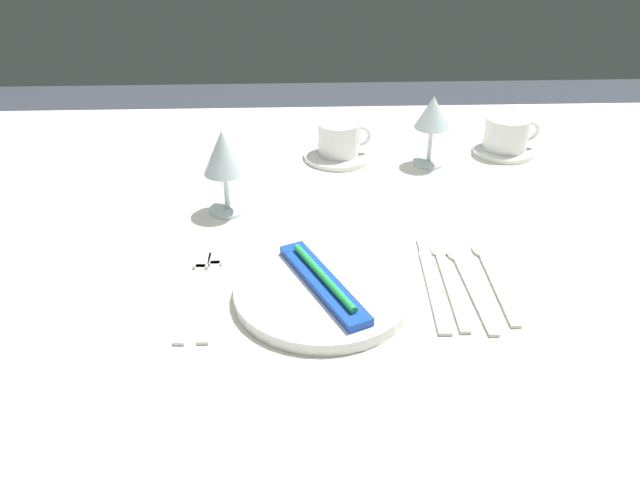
{
  "coord_description": "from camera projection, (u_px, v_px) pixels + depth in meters",
  "views": [
    {
      "loc": [
        -0.03,
        -0.95,
        1.29
      ],
      "look_at": [
        0.01,
        -0.09,
        0.76
      ],
      "focal_mm": 37.23,
      "sensor_mm": 36.0,
      "label": 1
    }
  ],
  "objects": [
    {
      "name": "wine_glass_centre",
      "position": [
        223.0,
        156.0,
        1.08
      ],
      "size": [
        0.07,
        0.07,
        0.15
      ],
      "color": "silver",
      "rests_on": "dining_table"
    },
    {
      "name": "toothbrush_package",
      "position": [
        323.0,
        282.0,
        0.9
      ],
      "size": [
        0.12,
        0.21,
        0.02
      ],
      "color": "blue",
      "rests_on": "dinner_plate"
    },
    {
      "name": "coffee_cup_left",
      "position": [
        340.0,
        138.0,
        1.29
      ],
      "size": [
        0.11,
        0.08,
        0.06
      ],
      "color": "white",
      "rests_on": "saucer_left"
    },
    {
      "name": "wine_glass_left",
      "position": [
        433.0,
        116.0,
        1.24
      ],
      "size": [
        0.07,
        0.07,
        0.14
      ],
      "color": "silver",
      "rests_on": "dining_table"
    },
    {
      "name": "dining_table",
      "position": [
        315.0,
        265.0,
        1.13
      ],
      "size": [
        1.8,
        1.11,
        0.74
      ],
      "color": "silver",
      "rests_on": "ground"
    },
    {
      "name": "fork_outer",
      "position": [
        211.0,
        288.0,
        0.93
      ],
      "size": [
        0.02,
        0.22,
        0.0
      ],
      "color": "beige",
      "rests_on": "dining_table"
    },
    {
      "name": "coffee_cup_right",
      "position": [
        507.0,
        133.0,
        1.32
      ],
      "size": [
        0.11,
        0.09,
        0.06
      ],
      "color": "white",
      "rests_on": "saucer_right"
    },
    {
      "name": "saucer_left",
      "position": [
        339.0,
        155.0,
        1.31
      ],
      "size": [
        0.14,
        0.14,
        0.01
      ],
      "primitive_type": "cylinder",
      "color": "white",
      "rests_on": "dining_table"
    },
    {
      "name": "spoon_dessert",
      "position": [
        466.0,
        277.0,
        0.96
      ],
      "size": [
        0.03,
        0.22,
        0.01
      ],
      "color": "beige",
      "rests_on": "dining_table"
    },
    {
      "name": "dinner_knife",
      "position": [
        433.0,
        284.0,
        0.94
      ],
      "size": [
        0.03,
        0.23,
        0.0
      ],
      "color": "beige",
      "rests_on": "dining_table"
    },
    {
      "name": "fork_inner",
      "position": [
        194.0,
        290.0,
        0.93
      ],
      "size": [
        0.03,
        0.21,
        0.0
      ],
      "color": "beige",
      "rests_on": "dining_table"
    },
    {
      "name": "spoon_tea",
      "position": [
        491.0,
        271.0,
        0.97
      ],
      "size": [
        0.03,
        0.21,
        0.01
      ],
      "color": "beige",
      "rests_on": "dining_table"
    },
    {
      "name": "dinner_plate",
      "position": [
        323.0,
        292.0,
        0.91
      ],
      "size": [
        0.25,
        0.25,
        0.02
      ],
      "primitive_type": "cylinder",
      "color": "white",
      "rests_on": "dining_table"
    },
    {
      "name": "saucer_right",
      "position": [
        504.0,
        150.0,
        1.34
      ],
      "size": [
        0.12,
        0.12,
        0.01
      ],
      "primitive_type": "cylinder",
      "color": "white",
      "rests_on": "dining_table"
    },
    {
      "name": "spoon_soup",
      "position": [
        446.0,
        273.0,
        0.96
      ],
      "size": [
        0.03,
        0.22,
        0.01
      ],
      "color": "beige",
      "rests_on": "dining_table"
    }
  ]
}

